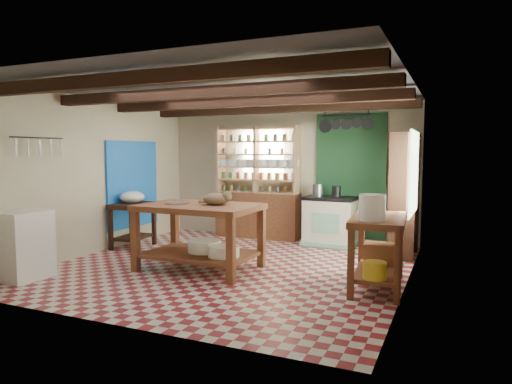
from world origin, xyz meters
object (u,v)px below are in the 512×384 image
at_px(white_cabinet, 24,245).
at_px(right_counter, 378,253).
at_px(cat, 216,199).
at_px(prep_table, 133,225).
at_px(stove, 331,221).
at_px(work_table, 200,237).

xyz_separation_m(white_cabinet, right_counter, (4.40, 1.47, -0.01)).
bearing_deg(cat, prep_table, 150.22).
bearing_deg(prep_table, white_cabinet, -94.69).
bearing_deg(stove, cat, -110.82).
distance_m(stove, right_counter, 2.65).
xyz_separation_m(prep_table, white_cabinet, (-0.02, -2.22, 0.06)).
distance_m(prep_table, white_cabinet, 2.22).
bearing_deg(cat, work_table, -178.69).
bearing_deg(prep_table, cat, -24.62).
bearing_deg(work_table, white_cabinet, -143.24).
bearing_deg(cat, stove, 57.10).
relative_size(right_counter, cat, 3.18).
relative_size(work_table, cat, 4.22).
relative_size(prep_table, cat, 2.01).
distance_m(prep_table, cat, 2.35).
height_order(stove, cat, cat).
distance_m(work_table, prep_table, 2.05).
distance_m(right_counter, cat, 2.33).
height_order(work_table, stove, work_table).
relative_size(stove, cat, 2.30).
bearing_deg(cat, right_counter, -8.16).
bearing_deg(cat, white_cabinet, -155.68).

